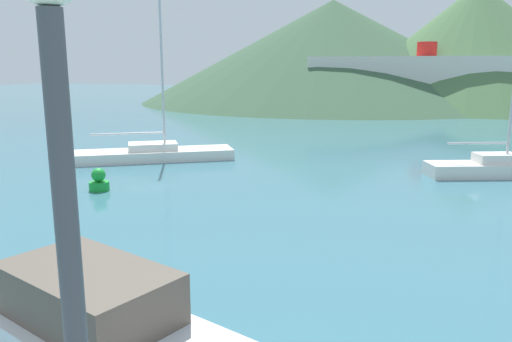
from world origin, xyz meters
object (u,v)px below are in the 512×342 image
streetlamp (69,250)px  sailboat_inner (153,153)px  sailboat_middle (496,166)px  ferry_distant (424,87)px  buoy_marker (99,181)px

streetlamp → sailboat_inner: bearing=125.1°
streetlamp → sailboat_middle: size_ratio=0.46×
sailboat_inner → ferry_distant: size_ratio=0.25×
sailboat_inner → buoy_marker: 6.69m
ferry_distant → streetlamp: bearing=-98.3°
streetlamp → buoy_marker: size_ratio=5.37×
sailboat_middle → buoy_marker: sailboat_middle is taller
sailboat_inner → buoy_marker: bearing=-110.7°
sailboat_inner → sailboat_middle: 16.64m
ferry_distant → buoy_marker: size_ratio=41.95×
sailboat_inner → ferry_distant: (9.41, 38.46, 2.26)m
buoy_marker → sailboat_middle: bearing=33.3°
streetlamp → sailboat_inner: sailboat_inner is taller
sailboat_middle → buoy_marker: bearing=-173.4°
streetlamp → ferry_distant: 58.17m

